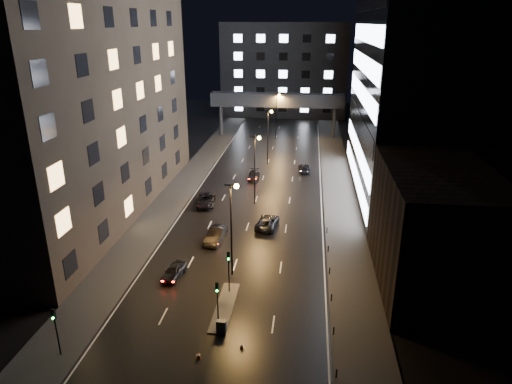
% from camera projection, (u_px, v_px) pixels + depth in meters
% --- Properties ---
extents(ground, '(160.00, 160.00, 0.00)m').
position_uv_depth(ground, '(263.00, 178.00, 77.90)').
color(ground, black).
rests_on(ground, ground).
extents(sidewalk_left, '(5.00, 110.00, 0.15)m').
position_uv_depth(sidewalk_left, '(184.00, 184.00, 74.59)').
color(sidewalk_left, '#383533').
rests_on(sidewalk_left, ground).
extents(sidewalk_right, '(5.00, 110.00, 0.15)m').
position_uv_depth(sidewalk_right, '(339.00, 190.00, 71.85)').
color(sidewalk_right, '#383533').
rests_on(sidewalk_right, ground).
extents(building_left, '(15.00, 48.00, 40.00)m').
position_uv_depth(building_left, '(77.00, 63.00, 58.48)').
color(building_left, '#2D2319').
rests_on(building_left, ground).
extents(building_right_low, '(10.00, 18.00, 12.00)m').
position_uv_depth(building_right_low, '(434.00, 228.00, 44.77)').
color(building_right_low, black).
rests_on(building_right_low, ground).
extents(building_right_glass, '(20.00, 36.00, 45.00)m').
position_uv_depth(building_right_glass, '(439.00, 41.00, 63.57)').
color(building_right_glass, black).
rests_on(building_right_glass, ground).
extents(building_far, '(34.00, 14.00, 25.00)m').
position_uv_depth(building_far, '(285.00, 70.00, 127.50)').
color(building_far, '#333335').
rests_on(building_far, ground).
extents(skybridge, '(30.00, 3.00, 10.00)m').
position_uv_depth(skybridge, '(277.00, 101.00, 102.90)').
color(skybridge, '#333335').
rests_on(skybridge, ground).
extents(median_island, '(1.60, 8.00, 0.15)m').
position_uv_depth(median_island, '(225.00, 307.00, 42.49)').
color(median_island, '#383533').
rests_on(median_island, ground).
extents(traffic_signal_near, '(0.28, 0.34, 4.40)m').
position_uv_depth(traffic_signal_near, '(229.00, 265.00, 43.75)').
color(traffic_signal_near, black).
rests_on(traffic_signal_near, median_island).
extents(traffic_signal_far, '(0.28, 0.34, 4.40)m').
position_uv_depth(traffic_signal_far, '(217.00, 297.00, 38.63)').
color(traffic_signal_far, black).
rests_on(traffic_signal_far, median_island).
extents(traffic_signal_corner, '(0.28, 0.34, 4.40)m').
position_uv_depth(traffic_signal_corner, '(55.00, 325.00, 35.32)').
color(traffic_signal_corner, black).
rests_on(traffic_signal_corner, ground).
extents(bollard_row, '(0.12, 25.12, 0.90)m').
position_uv_depth(bollard_row, '(330.00, 284.00, 45.46)').
color(bollard_row, black).
rests_on(bollard_row, ground).
extents(streetlight_near, '(1.45, 0.50, 10.15)m').
position_uv_depth(streetlight_near, '(233.00, 218.00, 45.84)').
color(streetlight_near, black).
rests_on(streetlight_near, ground).
extents(streetlight_mid_a, '(1.45, 0.50, 10.15)m').
position_uv_depth(streetlight_mid_a, '(256.00, 161.00, 64.45)').
color(streetlight_mid_a, black).
rests_on(streetlight_mid_a, ground).
extents(streetlight_mid_b, '(1.45, 0.50, 10.15)m').
position_uv_depth(streetlight_mid_b, '(269.00, 130.00, 83.05)').
color(streetlight_mid_b, black).
rests_on(streetlight_mid_b, ground).
extents(streetlight_far, '(1.45, 0.50, 10.15)m').
position_uv_depth(streetlight_far, '(277.00, 110.00, 101.66)').
color(streetlight_far, black).
rests_on(streetlight_far, ground).
extents(car_away_a, '(2.09, 4.12, 1.34)m').
position_uv_depth(car_away_a, '(174.00, 271.00, 47.38)').
color(car_away_a, black).
rests_on(car_away_a, ground).
extents(car_away_b, '(2.22, 5.13, 1.64)m').
position_uv_depth(car_away_b, '(216.00, 235.00, 55.13)').
color(car_away_b, black).
rests_on(car_away_b, ground).
extents(car_away_c, '(3.10, 5.65, 1.50)m').
position_uv_depth(car_away_c, '(206.00, 200.00, 66.08)').
color(car_away_c, black).
rests_on(car_away_c, ground).
extents(car_away_d, '(1.99, 4.53, 1.30)m').
position_uv_depth(car_away_d, '(254.00, 175.00, 77.04)').
color(car_away_d, black).
rests_on(car_away_d, ground).
extents(car_toward_a, '(3.03, 5.46, 1.45)m').
position_uv_depth(car_toward_a, '(267.00, 222.00, 58.98)').
color(car_toward_a, black).
rests_on(car_toward_a, ground).
extents(car_toward_b, '(2.29, 4.82, 1.36)m').
position_uv_depth(car_toward_b, '(304.00, 168.00, 81.05)').
color(car_toward_b, black).
rests_on(car_toward_b, ground).
extents(utility_cabinet, '(0.82, 0.46, 1.09)m').
position_uv_depth(utility_cabinet, '(221.00, 326.00, 38.78)').
color(utility_cabinet, '#4E4E51').
rests_on(utility_cabinet, median_island).
extents(cone_a, '(0.52, 0.52, 0.57)m').
position_uv_depth(cone_a, '(198.00, 355.00, 35.98)').
color(cone_a, orange).
rests_on(cone_a, ground).
extents(cone_b, '(0.43, 0.43, 0.46)m').
position_uv_depth(cone_b, '(242.00, 346.00, 37.06)').
color(cone_b, '#F35F0C').
rests_on(cone_b, ground).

